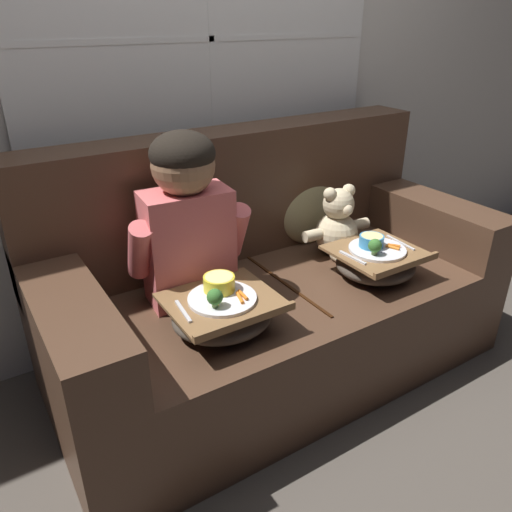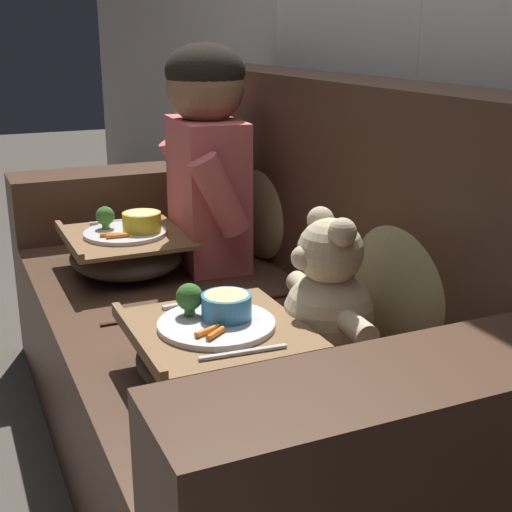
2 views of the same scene
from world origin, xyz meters
name	(u,v)px [view 2 (image 2 of 2)]	position (x,y,z in m)	size (l,w,h in m)	color
ground_plane	(236,453)	(0.00, 0.00, 0.00)	(14.00, 14.00, 0.00)	#4C443D
couch	(260,331)	(0.00, 0.08, 0.36)	(1.92, 0.92, 1.01)	#4C3323
throw_pillow_behind_child	(269,198)	(-0.37, 0.27, 0.63)	(0.39, 0.19, 0.40)	tan
throw_pillow_behind_teddy	(409,266)	(0.37, 0.27, 0.63)	(0.39, 0.19, 0.41)	tan
child_figure	(206,146)	(-0.37, 0.07, 0.81)	(0.47, 0.24, 0.65)	#DB6666
teddy_bear	(327,298)	(0.37, 0.06, 0.59)	(0.35, 0.25, 0.33)	beige
lap_tray_child	(127,251)	(-0.37, -0.19, 0.51)	(0.38, 0.34, 0.19)	#473D33
lap_tray_teddy	(216,349)	(0.37, -0.19, 0.51)	(0.35, 0.34, 0.20)	#473D33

